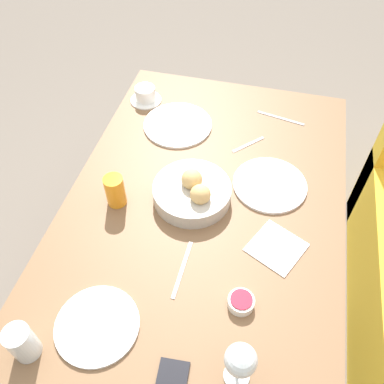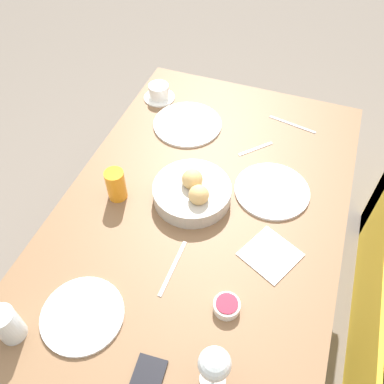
# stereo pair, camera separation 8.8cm
# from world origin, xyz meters

# --- Properties ---
(ground_plane) EXTENTS (10.00, 10.00, 0.00)m
(ground_plane) POSITION_xyz_m (0.00, 0.00, 0.00)
(ground_plane) COLOR #6B6056
(dining_table) EXTENTS (1.46, 0.90, 0.75)m
(dining_table) POSITION_xyz_m (0.00, 0.00, 0.65)
(dining_table) COLOR brown
(dining_table) RESTS_ON ground_plane
(bread_basket) EXTENTS (0.26, 0.26, 0.11)m
(bread_basket) POSITION_xyz_m (-0.06, -0.04, 0.78)
(bread_basket) COLOR #B2ADA3
(bread_basket) RESTS_ON dining_table
(plate_near_left) EXTENTS (0.27, 0.27, 0.01)m
(plate_near_left) POSITION_xyz_m (-0.40, -0.19, 0.75)
(plate_near_left) COLOR white
(plate_near_left) RESTS_ON dining_table
(plate_near_right) EXTENTS (0.22, 0.22, 0.01)m
(plate_near_right) POSITION_xyz_m (0.43, -0.18, 0.75)
(plate_near_right) COLOR white
(plate_near_right) RESTS_ON dining_table
(plate_far_center) EXTENTS (0.25, 0.25, 0.01)m
(plate_far_center) POSITION_xyz_m (-0.17, 0.20, 0.75)
(plate_far_center) COLOR white
(plate_far_center) RESTS_ON dining_table
(juice_glass) EXTENTS (0.06, 0.06, 0.11)m
(juice_glass) POSITION_xyz_m (0.02, -0.28, 0.80)
(juice_glass) COLOR orange
(juice_glass) RESTS_ON dining_table
(water_tumbler) EXTENTS (0.07, 0.07, 0.11)m
(water_tumbler) POSITION_xyz_m (0.53, -0.32, 0.80)
(water_tumbler) COLOR silver
(water_tumbler) RESTS_ON dining_table
(wine_glass) EXTENTS (0.08, 0.08, 0.16)m
(wine_glass) POSITION_xyz_m (0.46, 0.19, 0.86)
(wine_glass) COLOR silver
(wine_glass) RESTS_ON dining_table
(coffee_cup) EXTENTS (0.13, 0.13, 0.06)m
(coffee_cup) POSITION_xyz_m (-0.52, -0.36, 0.77)
(coffee_cup) COLOR white
(coffee_cup) RESTS_ON dining_table
(jam_bowl_berry) EXTENTS (0.07, 0.07, 0.03)m
(jam_bowl_berry) POSITION_xyz_m (0.28, 0.17, 0.76)
(jam_bowl_berry) COLOR white
(jam_bowl_berry) RESTS_ON dining_table
(fork_silver) EXTENTS (0.05, 0.19, 0.00)m
(fork_silver) POSITION_xyz_m (-0.54, 0.20, 0.75)
(fork_silver) COLOR #B7B7BC
(fork_silver) RESTS_ON dining_table
(knife_silver) EXTENTS (0.19, 0.02, 0.00)m
(knife_silver) POSITION_xyz_m (0.21, -0.01, 0.75)
(knife_silver) COLOR #B7B7BC
(knife_silver) RESTS_ON dining_table
(spoon_coffee) EXTENTS (0.11, 0.11, 0.00)m
(spoon_coffee) POSITION_xyz_m (-0.36, 0.10, 0.75)
(spoon_coffee) COLOR #B7B7BC
(spoon_coffee) RESTS_ON dining_table
(napkin) EXTENTS (0.20, 0.20, 0.00)m
(napkin) POSITION_xyz_m (0.07, 0.25, 0.75)
(napkin) COLOR white
(napkin) RESTS_ON dining_table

